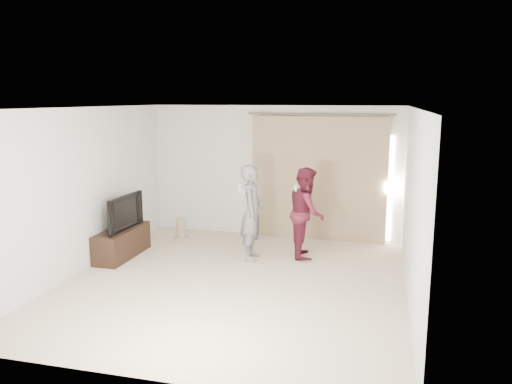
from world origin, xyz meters
TOP-DOWN VIEW (x-y plane):
  - floor at (0.00, 0.00)m, footprint 5.50×5.50m
  - wall_back at (0.00, 2.75)m, footprint 5.00×0.04m
  - wall_left at (-2.50, -0.00)m, footprint 0.04×5.50m
  - ceiling at (0.00, 0.00)m, footprint 5.00×5.50m
  - curtain at (0.91, 2.68)m, footprint 2.80×0.11m
  - tv_console at (-2.27, 0.72)m, footprint 0.45×1.30m
  - tv at (-2.27, 0.72)m, footprint 0.18×1.05m
  - scratching_post at (-1.70, 2.01)m, footprint 0.31×0.31m
  - person_man at (-0.03, 1.18)m, footprint 0.44×0.63m
  - person_woman at (0.85, 1.55)m, footprint 0.73×0.86m

SIDE VIEW (x-z plane):
  - floor at x=0.00m, z-range 0.00..0.00m
  - scratching_post at x=-1.70m, z-range -0.04..0.38m
  - tv_console at x=-2.27m, z-range 0.00..0.50m
  - person_woman at x=0.85m, z-range 0.00..1.58m
  - tv at x=-2.27m, z-range 0.50..1.10m
  - person_man at x=-0.03m, z-range 0.00..1.63m
  - curtain at x=0.91m, z-range -0.02..2.43m
  - wall_left at x=-2.50m, z-range 0.00..2.60m
  - wall_back at x=0.00m, z-range 0.00..2.60m
  - ceiling at x=0.00m, z-range 2.60..2.60m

